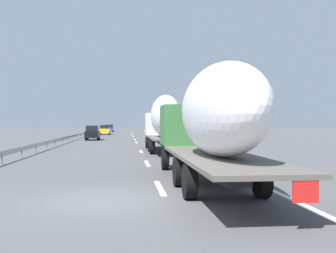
{
  "coord_description": "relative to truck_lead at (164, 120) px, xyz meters",
  "views": [
    {
      "loc": [
        -11.77,
        -0.64,
        2.26
      ],
      "look_at": [
        18.23,
        -3.79,
        1.97
      ],
      "focal_mm": 42.67,
      "sensor_mm": 36.0,
      "label": 1
    }
  ],
  "objects": [
    {
      "name": "ground_plane",
      "position": [
        20.66,
        3.6,
        -2.47
      ],
      "size": [
        260.0,
        260.0,
        0.0
      ],
      "primitive_type": "plane",
      "color": "#4C4C4F"
    },
    {
      "name": "lane_stripe_0",
      "position": [
        -17.34,
        1.8,
        -2.46
      ],
      "size": [
        3.2,
        0.2,
        0.01
      ],
      "primitive_type": "cube",
      "color": "white",
      "rests_on": "ground_plane"
    },
    {
      "name": "lane_stripe_1",
      "position": [
        -8.98,
        1.8,
        -2.46
      ],
      "size": [
        3.2,
        0.2,
        0.01
      ],
      "primitive_type": "cube",
      "color": "white",
      "rests_on": "ground_plane"
    },
    {
      "name": "lane_stripe_2",
      "position": [
        0.21,
        1.8,
        -2.46
      ],
      "size": [
        3.2,
        0.2,
        0.01
      ],
      "primitive_type": "cube",
      "color": "white",
      "rests_on": "ground_plane"
    },
    {
      "name": "lane_stripe_3",
      "position": [
        14.51,
        1.8,
        -2.46
      ],
      "size": [
        3.2,
        0.2,
        0.01
      ],
      "primitive_type": "cube",
      "color": "white",
      "rests_on": "ground_plane"
    },
    {
      "name": "lane_stripe_4",
      "position": [
        22.22,
        1.8,
        -2.46
      ],
      "size": [
        3.2,
        0.2,
        0.01
      ],
      "primitive_type": "cube",
      "color": "white",
      "rests_on": "ground_plane"
    },
    {
      "name": "lane_stripe_5",
      "position": [
        34.16,
        1.8,
        -2.46
      ],
      "size": [
        3.2,
        0.2,
        0.01
      ],
      "primitive_type": "cube",
      "color": "white",
      "rests_on": "ground_plane"
    },
    {
      "name": "lane_stripe_6",
      "position": [
        43.84,
        1.8,
        -2.46
      ],
      "size": [
        3.2,
        0.2,
        0.01
      ],
      "primitive_type": "cube",
      "color": "white",
      "rests_on": "ground_plane"
    },
    {
      "name": "lane_stripe_7",
      "position": [
        52.71,
        1.8,
        -2.46
      ],
      "size": [
        3.2,
        0.2,
        0.01
      ],
      "primitive_type": "cube",
      "color": "white",
      "rests_on": "ground_plane"
    },
    {
      "name": "lane_stripe_8",
      "position": [
        56.18,
        1.8,
        -2.46
      ],
      "size": [
        3.2,
        0.2,
        0.01
      ],
      "primitive_type": "cube",
      "color": "white",
      "rests_on": "ground_plane"
    },
    {
      "name": "edge_line_right",
      "position": [
        25.66,
        -1.9,
        -2.46
      ],
      "size": [
        110.0,
        0.2,
        0.01
      ],
      "primitive_type": "cube",
      "color": "white",
      "rests_on": "ground_plane"
    },
    {
      "name": "truck_lead",
      "position": [
        0.0,
        0.0,
        0.0
      ],
      "size": [
        12.19,
        2.55,
        4.35
      ],
      "color": "silver",
      "rests_on": "ground_plane"
    },
    {
      "name": "truck_trailing",
      "position": [
        -17.37,
        0.0,
        -0.09
      ],
      "size": [
        13.91,
        2.55,
        4.12
      ],
      "color": "#387038",
      "rests_on": "ground_plane"
    },
    {
      "name": "car_black_suv",
      "position": [
        21.44,
        7.31,
        -1.52
      ],
      "size": [
        4.12,
        1.72,
        1.89
      ],
      "color": "black",
      "rests_on": "ground_plane"
    },
    {
      "name": "car_blue_sedan",
      "position": [
        66.98,
        6.94,
        -1.55
      ],
      "size": [
        4.01,
        1.76,
        1.81
      ],
      "color": "#28479E",
      "rests_on": "ground_plane"
    },
    {
      "name": "car_yellow_coupe",
      "position": [
        44.57,
        6.94,
        -1.54
      ],
      "size": [
        4.04,
        1.86,
        1.83
      ],
      "color": "gold",
      "rests_on": "ground_plane"
    },
    {
      "name": "road_sign",
      "position": [
        15.2,
        -3.1,
        -0.44
      ],
      "size": [
        0.1,
        0.9,
        2.91
      ],
      "color": "gray",
      "rests_on": "ground_plane"
    },
    {
      "name": "tree_0",
      "position": [
        28.88,
        -7.45,
        1.55
      ],
      "size": [
        3.57,
        3.57,
        6.7
      ],
      "color": "#472D19",
      "rests_on": "ground_plane"
    },
    {
      "name": "tree_1",
      "position": [
        16.98,
        -6.91,
        1.08
      ],
      "size": [
        2.92,
        2.92,
        5.61
      ],
      "color": "#472D19",
      "rests_on": "ground_plane"
    },
    {
      "name": "tree_2",
      "position": [
        65.01,
        -9.07,
        1.37
      ],
      "size": [
        2.84,
        2.84,
        5.88
      ],
      "color": "#472D19",
      "rests_on": "ground_plane"
    },
    {
      "name": "guardrail_median",
      "position": [
        23.66,
        9.6,
        -1.89
      ],
      "size": [
        94.0,
        0.1,
        0.76
      ],
      "color": "#9EA0A5",
      "rests_on": "ground_plane"
    }
  ]
}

